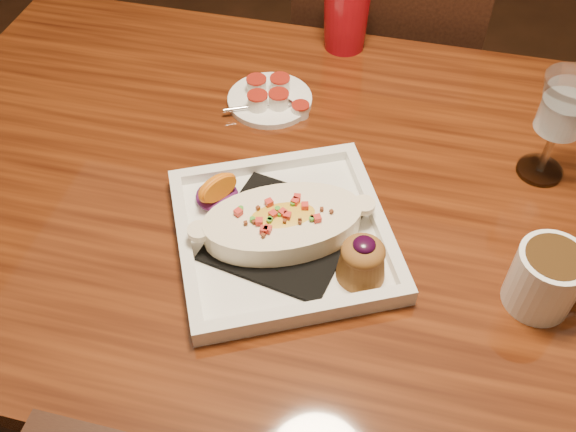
% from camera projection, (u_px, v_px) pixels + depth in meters
% --- Properties ---
extents(floor, '(7.00, 7.00, 0.00)m').
position_uv_depth(floor, '(322.00, 406.00, 1.56)').
color(floor, '#331C11').
rests_on(floor, ground).
extents(table, '(1.50, 0.90, 0.75)m').
position_uv_depth(table, '(338.00, 235.00, 1.07)').
color(table, maroon).
rests_on(table, floor).
extents(chair_far, '(0.42, 0.42, 0.93)m').
position_uv_depth(chair_far, '(382.00, 82.00, 1.58)').
color(chair_far, black).
rests_on(chair_far, floor).
extents(plate, '(0.40, 0.40, 0.08)m').
position_uv_depth(plate, '(289.00, 231.00, 0.91)').
color(plate, white).
rests_on(plate, table).
extents(coffee_mug, '(0.13, 0.09, 0.10)m').
position_uv_depth(coffee_mug, '(548.00, 277.00, 0.83)').
color(coffee_mug, white).
rests_on(coffee_mug, table).
extents(goblet, '(0.09, 0.09, 0.18)m').
position_uv_depth(goblet, '(564.00, 111.00, 0.94)').
color(goblet, silver).
rests_on(goblet, table).
extents(saucer, '(0.15, 0.15, 0.10)m').
position_uv_depth(saucer, '(268.00, 98.00, 1.14)').
color(saucer, white).
rests_on(saucer, table).
extents(creamer_loose, '(0.03, 0.03, 0.02)m').
position_uv_depth(creamer_loose, '(301.00, 110.00, 1.11)').
color(creamer_loose, white).
rests_on(creamer_loose, table).
extents(red_tumbler, '(0.09, 0.09, 0.15)m').
position_uv_depth(red_tumbler, '(347.00, 11.00, 1.21)').
color(red_tumbler, '#B20C17').
rests_on(red_tumbler, table).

